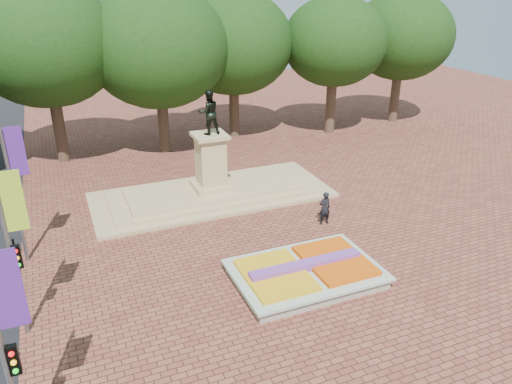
% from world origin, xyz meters
% --- Properties ---
extents(ground, '(90.00, 90.00, 0.00)m').
position_xyz_m(ground, '(0.00, 0.00, 0.00)').
color(ground, brown).
rests_on(ground, ground).
extents(flower_bed, '(6.30, 4.30, 0.91)m').
position_xyz_m(flower_bed, '(1.03, -2.00, 0.38)').
color(flower_bed, gray).
rests_on(flower_bed, ground).
extents(monument, '(14.00, 6.00, 6.40)m').
position_xyz_m(monument, '(0.00, 8.00, 0.88)').
color(monument, tan).
rests_on(monument, ground).
extents(tree_row_back, '(44.80, 8.80, 10.43)m').
position_xyz_m(tree_row_back, '(2.33, 18.00, 6.67)').
color(tree_row_back, '#36291D').
rests_on(tree_row_back, ground).
extents(banner_poles, '(0.88, 11.17, 7.00)m').
position_xyz_m(banner_poles, '(-10.08, -1.31, 3.88)').
color(banner_poles, slate).
rests_on(banner_poles, ground).
extents(bollard_row, '(0.12, 13.12, 0.98)m').
position_xyz_m(bollard_row, '(-10.70, -1.50, 0.53)').
color(bollard_row, black).
rests_on(bollard_row, ground).
extents(pedestrian, '(0.67, 0.45, 1.83)m').
position_xyz_m(pedestrian, '(4.42, 2.36, 0.91)').
color(pedestrian, black).
rests_on(pedestrian, ground).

